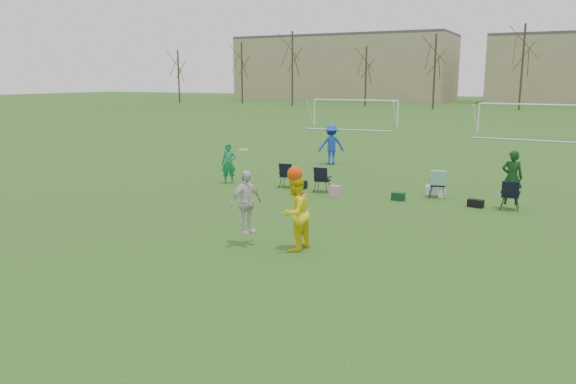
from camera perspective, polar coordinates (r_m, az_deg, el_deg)
The scene contains 8 objects.
ground at distance 13.97m, azimuth -2.59°, elevation -6.03°, with size 260.00×260.00×0.00m, color #285219.
fielder_green_near at distance 22.89m, azimuth -6.04°, elevation 2.91°, with size 0.60×0.39×1.64m, color #167F4A.
fielder_blue at distance 27.97m, azimuth 4.41°, elevation 4.83°, with size 1.27×0.73×1.97m, color blue.
center_contest at distance 13.93m, azimuth -0.98°, elevation -1.67°, with size 2.05×1.21×2.48m.
sideline_setup at distance 20.32m, azimuth 12.48°, elevation 0.94°, with size 8.90×2.31×1.94m.
goal_left at distance 48.57m, azimuth 6.84°, elevation 8.69°, with size 7.39×0.76×2.46m.
goal_mid at distance 43.74m, azimuth 23.55°, elevation 7.53°, with size 7.40×0.63×2.46m.
tree_line at distance 81.71m, azimuth 22.73°, elevation 11.21°, with size 110.28×3.28×11.40m.
Camera 1 is at (6.54, -11.61, 4.19)m, focal length 35.00 mm.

